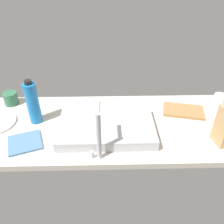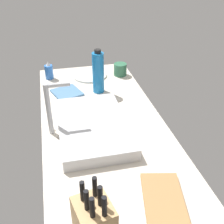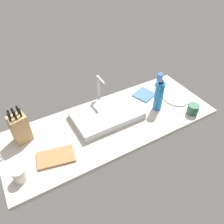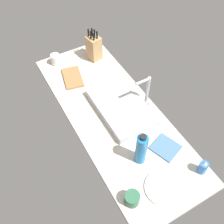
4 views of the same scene
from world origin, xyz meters
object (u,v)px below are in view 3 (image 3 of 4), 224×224
Objects in this scene: soap_bottle at (160,78)px; coffee_mug at (193,109)px; knife_block at (20,128)px; ceramic_cup at (19,175)px; faucet at (99,88)px; cutting_board at (56,157)px; sink_basin at (106,115)px; dinner_plate at (177,98)px; dish_towel at (144,95)px; water_bottle at (159,96)px.

coffee_mug is (-5.26, -48.66, -1.08)cm from soap_bottle.
knife_block is 34.67cm from ceramic_cup.
knife_block reaches higher than coffee_mug.
faucet is at bearing 28.62° from ceramic_cup.
cutting_board is 24.77cm from ceramic_cup.
sink_basin is 2.25× the size of dinner_plate.
ceramic_cup is (-72.44, -22.84, 1.69)cm from sink_basin.
dinner_plate is at bearing -95.02° from soap_bottle.
sink_basin is 44.79cm from dish_towel.
sink_basin is at bearing -20.57° from knife_block.
water_bottle is at bearing 137.31° from coffee_mug.
faucet reaches higher than ceramic_cup.
sink_basin is 51.73cm from cutting_board.
faucet is (4.00, 18.87, 12.47)cm from sink_basin.
soap_bottle is at bearing 15.08° from sink_basin.
water_bottle is (42.33, -10.88, 9.93)cm from sink_basin.
sink_basin is at bearing 165.58° from water_bottle.
water_bottle is 26.85cm from dinner_plate.
soap_bottle is at bearing -7.92° from knife_block.
knife_block is at bearing 168.86° from water_bottle.
soap_bottle reaches higher than cutting_board.
soap_bottle is at bearing 17.35° from cutting_board.
dinner_plate is at bearing -7.72° from sink_basin.
cutting_board is at bearing -162.65° from soap_bottle.
faucet is 87.74cm from ceramic_cup.
cutting_board is 112.40cm from coffee_mug.
dish_towel is 1.88× the size of coffee_mug.
knife_block reaches higher than sink_basin.
dish_towel is at bearing 141.19° from dinner_plate.
ceramic_cup reaches higher than coffee_mug.
dinner_plate is (128.96, -18.79, -10.61)cm from knife_block.
coffee_mug is at bearing -39.62° from faucet.
faucet is 48.59cm from water_bottle.
dinner_plate is at bearing -19.97° from knife_block.
dish_towel is (43.82, 8.97, -2.37)cm from sink_basin.
coffee_mug reaches higher than cutting_board.
dinner_plate is (114.55, 9.10, -0.30)cm from cutting_board.
sink_basin is 22.97cm from faucet.
ceramic_cup is (-114.77, -11.95, -8.24)cm from water_bottle.
faucet is 43.64cm from dish_towel.
faucet is at bearing -3.97° from knife_block.
faucet is 1.59× the size of dish_towel.
coffee_mug is (59.27, -49.07, -11.28)cm from faucet.
ceramic_cup is at bearing -174.29° from dinner_plate.
sink_basin is 5.93× the size of coffee_mug.
cutting_board reaches higher than dinner_plate.
knife_block reaches higher than dinner_plate.
cutting_board is 2.76× the size of coffee_mug.
cutting_board is 96.13cm from dish_towel.
sink_basin is at bearing -168.43° from dish_towel.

